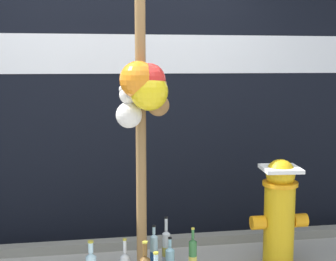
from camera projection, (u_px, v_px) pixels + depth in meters
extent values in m
cube|color=black|center=(117.00, 58.00, 4.42)|extent=(10.00, 0.20, 3.27)
cube|color=silver|center=(124.00, 54.00, 4.32)|extent=(5.66, 0.01, 0.34)
cube|color=gray|center=(122.00, 244.00, 4.29)|extent=(8.00, 0.12, 0.08)
cylinder|color=olive|center=(141.00, 112.00, 3.47)|extent=(0.07, 0.07, 2.51)
sphere|color=yellow|center=(149.00, 92.00, 3.29)|extent=(0.26, 0.26, 0.26)
sphere|color=red|center=(149.00, 80.00, 3.29)|extent=(0.22, 0.22, 0.22)
sphere|color=orange|center=(138.00, 80.00, 3.28)|extent=(0.25, 0.25, 0.25)
sphere|color=brown|center=(158.00, 105.00, 3.44)|extent=(0.16, 0.16, 0.16)
sphere|color=brown|center=(158.00, 88.00, 3.42)|extent=(0.11, 0.11, 0.11)
sphere|color=brown|center=(153.00, 83.00, 3.41)|extent=(0.04, 0.04, 0.04)
sphere|color=brown|center=(163.00, 83.00, 3.42)|extent=(0.04, 0.04, 0.04)
sphere|color=brown|center=(159.00, 88.00, 3.37)|extent=(0.04, 0.04, 0.04)
sphere|color=silver|center=(129.00, 115.00, 3.37)|extent=(0.18, 0.18, 0.18)
sphere|color=silver|center=(129.00, 95.00, 3.35)|extent=(0.13, 0.13, 0.13)
sphere|color=silver|center=(123.00, 89.00, 3.34)|extent=(0.05, 0.05, 0.05)
sphere|color=silver|center=(135.00, 89.00, 3.35)|extent=(0.05, 0.05, 0.05)
sphere|color=#9D9992|center=(130.00, 95.00, 3.30)|extent=(0.05, 0.05, 0.05)
cylinder|color=gold|center=(279.00, 225.00, 3.91)|extent=(0.24, 0.24, 0.65)
cylinder|color=orange|center=(280.00, 184.00, 3.87)|extent=(0.28, 0.28, 0.03)
sphere|color=gold|center=(281.00, 174.00, 3.86)|extent=(0.23, 0.23, 0.23)
cylinder|color=orange|center=(258.00, 223.00, 3.88)|extent=(0.11, 0.11, 0.11)
cylinder|color=orange|center=(300.00, 220.00, 3.94)|extent=(0.11, 0.11, 0.11)
cube|color=white|center=(281.00, 169.00, 3.85)|extent=(0.31, 0.31, 0.03)
cone|color=silver|center=(125.00, 255.00, 3.61)|extent=(0.07, 0.07, 0.03)
cylinder|color=silver|center=(125.00, 247.00, 3.60)|extent=(0.03, 0.03, 0.10)
cylinder|color=gold|center=(125.00, 240.00, 3.59)|extent=(0.03, 0.03, 0.01)
cylinder|color=#B2DBEA|center=(154.00, 254.00, 3.82)|extent=(0.06, 0.06, 0.27)
cone|color=#B2DBEA|center=(154.00, 235.00, 3.80)|extent=(0.06, 0.06, 0.02)
cylinder|color=#B2DBEA|center=(154.00, 230.00, 3.79)|extent=(0.02, 0.02, 0.06)
cylinder|color=#1E478C|center=(154.00, 257.00, 3.82)|extent=(0.06, 0.06, 0.10)
cylinder|color=black|center=(154.00, 226.00, 3.79)|extent=(0.03, 0.03, 0.01)
cylinder|color=#337038|center=(193.00, 261.00, 3.66)|extent=(0.06, 0.06, 0.29)
cone|color=#337038|center=(193.00, 240.00, 3.64)|extent=(0.06, 0.06, 0.02)
cylinder|color=#337038|center=(193.00, 234.00, 3.64)|extent=(0.02, 0.02, 0.07)
cylinder|color=gold|center=(193.00, 229.00, 3.63)|extent=(0.03, 0.03, 0.01)
cylinder|color=#B2DBEA|center=(156.00, 259.00, 3.36)|extent=(0.03, 0.03, 0.08)
cylinder|color=gold|center=(156.00, 253.00, 3.35)|extent=(0.04, 0.04, 0.01)
cone|color=#93CCE0|center=(170.00, 248.00, 3.76)|extent=(0.07, 0.07, 0.03)
cylinder|color=#93CCE0|center=(170.00, 243.00, 3.75)|extent=(0.02, 0.02, 0.06)
cylinder|color=black|center=(170.00, 238.00, 3.75)|extent=(0.03, 0.03, 0.01)
cone|color=#B2DBEA|center=(91.00, 255.00, 3.55)|extent=(0.08, 0.08, 0.03)
cylinder|color=#B2DBEA|center=(91.00, 248.00, 3.55)|extent=(0.04, 0.04, 0.07)
cylinder|color=gold|center=(91.00, 242.00, 3.54)|extent=(0.04, 0.04, 0.01)
cylinder|color=#337038|center=(142.00, 257.00, 3.73)|extent=(0.06, 0.06, 0.29)
cone|color=#337038|center=(142.00, 237.00, 3.70)|extent=(0.06, 0.06, 0.02)
cylinder|color=#337038|center=(142.00, 230.00, 3.70)|extent=(0.03, 0.03, 0.09)
cylinder|color=#D8C64C|center=(142.00, 260.00, 3.73)|extent=(0.06, 0.06, 0.08)
cylinder|color=black|center=(142.00, 223.00, 3.69)|extent=(0.03, 0.03, 0.01)
cylinder|color=silver|center=(166.00, 251.00, 3.86)|extent=(0.06, 0.06, 0.29)
cone|color=silver|center=(166.00, 232.00, 3.84)|extent=(0.06, 0.06, 0.03)
cylinder|color=silver|center=(166.00, 224.00, 3.83)|extent=(0.02, 0.02, 0.10)
cylinder|color=#D8C64C|center=(166.00, 251.00, 3.86)|extent=(0.06, 0.06, 0.07)
cylinder|color=black|center=(166.00, 218.00, 3.82)|extent=(0.03, 0.03, 0.01)
cone|color=brown|center=(145.00, 257.00, 3.44)|extent=(0.07, 0.07, 0.03)
cylinder|color=brown|center=(145.00, 249.00, 3.43)|extent=(0.03, 0.03, 0.09)
cylinder|color=gold|center=(145.00, 242.00, 3.42)|extent=(0.04, 0.04, 0.01)
cube|color=#8C99B2|center=(202.00, 243.00, 4.42)|extent=(0.13, 0.12, 0.01)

